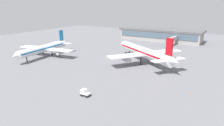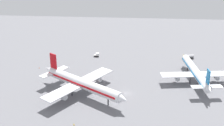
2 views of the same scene
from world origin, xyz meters
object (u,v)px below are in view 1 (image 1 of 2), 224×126
object	(u,v)px
airplane_taxiing	(144,52)
baggage_tug	(85,93)
ground_crew_worker	(158,51)
airplane_at_gate	(44,48)
safety_cone_near_gate	(191,93)

from	to	relation	value
airplane_taxiing	baggage_tug	size ratio (longest dim) A/B	14.10
airplane_taxiing	ground_crew_worker	xyz separation A→B (m)	(1.27, -27.43, -5.05)
airplane_at_gate	baggage_tug	world-z (taller)	airplane_at_gate
ground_crew_worker	safety_cone_near_gate	distance (m)	64.10
ground_crew_worker	safety_cone_near_gate	bearing A→B (deg)	81.00
airplane_at_gate	safety_cone_near_gate	xyz separation A→B (m)	(-86.60, 10.01, -4.82)
safety_cone_near_gate	airplane_taxiing	bearing A→B (deg)	-43.79
airplane_at_gate	safety_cone_near_gate	world-z (taller)	airplane_at_gate
ground_crew_worker	safety_cone_near_gate	xyz separation A→B (m)	(-31.12, 56.03, -0.55)
airplane_taxiing	safety_cone_near_gate	bearing A→B (deg)	170.42
ground_crew_worker	baggage_tug	bearing A→B (deg)	52.13
airplane_at_gate	baggage_tug	bearing A→B (deg)	53.30
baggage_tug	ground_crew_worker	size ratio (longest dim) A/B	1.97
airplane_at_gate	airplane_taxiing	xyz separation A→B (m)	(-56.76, -18.60, 0.78)
airplane_at_gate	ground_crew_worker	bearing A→B (deg)	122.14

